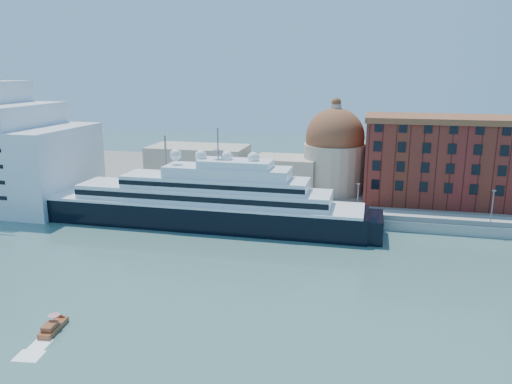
# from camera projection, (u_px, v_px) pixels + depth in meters

# --- Properties ---
(ground) EXTENTS (400.00, 400.00, 0.00)m
(ground) POSITION_uv_depth(u_px,v_px,m) (196.00, 262.00, 98.80)
(ground) COLOR #325754
(ground) RESTS_ON ground
(quay) EXTENTS (180.00, 10.00, 2.50)m
(quay) POSITION_uv_depth(u_px,v_px,m) (241.00, 210.00, 130.62)
(quay) COLOR gray
(quay) RESTS_ON ground
(land) EXTENTS (260.00, 72.00, 2.00)m
(land) POSITION_uv_depth(u_px,v_px,m) (272.00, 179.00, 169.42)
(land) COLOR slate
(land) RESTS_ON ground
(quay_fence) EXTENTS (180.00, 0.10, 1.20)m
(quay_fence) POSITION_uv_depth(u_px,v_px,m) (236.00, 208.00, 125.93)
(quay_fence) COLOR slate
(quay_fence) RESTS_ON quay
(superyacht) EXTENTS (93.92, 13.02, 28.07)m
(superyacht) POSITION_uv_depth(u_px,v_px,m) (184.00, 205.00, 121.90)
(superyacht) COLOR black
(superyacht) RESTS_ON ground
(service_barge) EXTENTS (12.57, 5.74, 2.73)m
(service_barge) POSITION_uv_depth(u_px,v_px,m) (102.00, 215.00, 127.83)
(service_barge) COLOR white
(service_barge) RESTS_ON ground
(water_taxi) EXTENTS (2.67, 5.99, 2.75)m
(water_taxi) POSITION_uv_depth(u_px,v_px,m) (53.00, 327.00, 72.69)
(water_taxi) COLOR brown
(water_taxi) RESTS_ON ground
(warehouse) EXTENTS (43.00, 19.00, 23.25)m
(warehouse) POSITION_uv_depth(u_px,v_px,m) (446.00, 159.00, 133.02)
(warehouse) COLOR maroon
(warehouse) RESTS_ON land
(church) EXTENTS (66.00, 18.00, 25.50)m
(church) POSITION_uv_depth(u_px,v_px,m) (281.00, 159.00, 149.29)
(church) COLOR beige
(church) RESTS_ON land
(lamp_posts) EXTENTS (120.80, 2.40, 18.00)m
(lamp_posts) POSITION_uv_depth(u_px,v_px,m) (192.00, 177.00, 129.76)
(lamp_posts) COLOR slate
(lamp_posts) RESTS_ON quay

